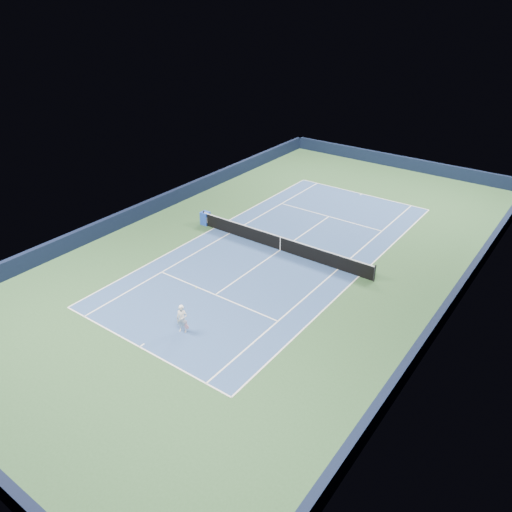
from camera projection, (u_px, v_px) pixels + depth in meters
The scene contains 19 objects.
ground at pixel (280, 250), 31.73m from camera, with size 40.00×40.00×0.00m, color #2A4C29.
wall_far at pixel (400, 162), 45.51m from camera, with size 22.00×0.35×1.10m, color black.
wall_right at pixel (454, 299), 25.89m from camera, with size 0.35×40.00×1.10m, color black.
wall_left at pixel (159, 203), 37.05m from camera, with size 0.35×40.00×1.10m, color black.
court_surface at pixel (280, 250), 31.73m from camera, with size 10.97×23.77×0.01m, color navy.
baseline_far at pixel (362, 194), 40.15m from camera, with size 10.97×0.08×0.00m, color white.
baseline_near at pixel (140, 347), 23.31m from camera, with size 10.97×0.08×0.00m, color white.
sideline_doubles_right at pixel (359, 276), 28.90m from camera, with size 0.08×23.77×0.00m, color white.
sideline_doubles_left at pixel (214, 228), 34.56m from camera, with size 0.08×23.77×0.00m, color white.
sideline_singles_right at pixel (338, 269), 29.61m from camera, with size 0.08×23.77×0.00m, color white.
sideline_singles_left at pixel (230, 233), 33.85m from camera, with size 0.08×23.77×0.00m, color white.
service_line_far at pixel (329, 216), 36.26m from camera, with size 8.23×0.08×0.00m, color white.
service_line_near at pixel (215, 295), 27.20m from camera, with size 8.23×0.08×0.00m, color white.
center_service_line at pixel (280, 250), 31.73m from camera, with size 0.08×12.80×0.00m, color white.
center_mark_far at pixel (361, 194), 40.04m from camera, with size 0.08×0.30×0.00m, color white.
center_mark_near at pixel (142, 345), 23.42m from camera, with size 0.08×0.30×0.00m, color white.
tennis_net at pixel (280, 243), 31.49m from camera, with size 12.90×0.10×1.07m.
sponsor_cube at pixel (205, 218), 34.90m from camera, with size 0.59×0.53×0.93m.
tennis_player at pixel (182, 319), 24.00m from camera, with size 0.77×1.31×2.06m.
Camera 1 is at (15.22, -23.53, 14.98)m, focal length 35.00 mm.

